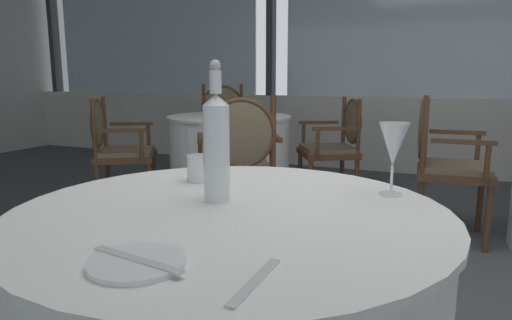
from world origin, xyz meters
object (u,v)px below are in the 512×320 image
(side_plate, at_px, (137,262))
(wine_glass, at_px, (394,145))
(dining_chair_0_1, at_px, (115,144))
(dining_chair_0_0, at_px, (223,125))
(water_bottle, at_px, (216,144))
(dining_chair_0_3, at_px, (337,141))
(dining_chair_1_2, at_px, (441,156))
(water_tumbler, at_px, (199,168))
(dining_chair_0_2, at_px, (240,158))

(side_plate, relative_size, wine_glass, 0.85)
(dining_chair_0_1, bearing_deg, dining_chair_0_0, 45.33)
(side_plate, distance_m, wine_glass, 0.77)
(water_bottle, height_order, wine_glass, water_bottle)
(dining_chair_0_3, bearing_deg, dining_chair_0_0, -45.34)
(dining_chair_0_3, bearing_deg, dining_chair_1_2, 111.59)
(side_plate, bearing_deg, dining_chair_0_3, 97.10)
(water_tumbler, height_order, dining_chair_0_1, dining_chair_0_1)
(side_plate, xyz_separation_m, dining_chair_0_3, (-0.41, 3.28, -0.23))
(water_tumbler, distance_m, dining_chair_0_0, 3.37)
(side_plate, xyz_separation_m, dining_chair_0_2, (-0.74, 1.98, -0.20))
(dining_chair_1_2, bearing_deg, water_bottle, -107.08)
(wine_glass, distance_m, dining_chair_1_2, 1.97)
(dining_chair_0_1, xyz_separation_m, dining_chair_1_2, (2.49, 0.29, 0.03))
(side_plate, bearing_deg, water_tumbler, 110.74)
(dining_chair_0_1, bearing_deg, dining_chair_0_2, -45.20)
(dining_chair_0_2, relative_size, dining_chair_0_3, 1.08)
(dining_chair_0_0, bearing_deg, water_bottle, -3.33)
(wine_glass, xyz_separation_m, dining_chair_0_2, (-1.09, 1.31, -0.33))
(wine_glass, height_order, dining_chair_0_1, wine_glass)
(dining_chair_0_0, bearing_deg, dining_chair_0_3, 44.66)
(dining_chair_0_0, height_order, dining_chair_0_1, dining_chair_0_0)
(wine_glass, bearing_deg, dining_chair_0_3, 106.25)
(water_bottle, height_order, dining_chair_0_2, water_bottle)
(wine_glass, relative_size, dining_chair_0_2, 0.21)
(wine_glass, bearing_deg, side_plate, -117.39)
(dining_chair_0_1, bearing_deg, water_bottle, -74.36)
(water_bottle, bearing_deg, wine_glass, 30.18)
(dining_chair_0_0, distance_m, dining_chair_0_1, 1.34)
(dining_chair_0_1, distance_m, dining_chair_1_2, 2.50)
(dining_chair_0_1, distance_m, dining_chair_0_3, 1.89)
(side_plate, distance_m, dining_chair_0_1, 3.10)
(water_bottle, height_order, dining_chair_0_3, water_bottle)
(dining_chair_0_1, height_order, dining_chair_1_2, dining_chair_1_2)
(water_bottle, height_order, dining_chair_0_1, water_bottle)
(water_tumbler, height_order, dining_chair_0_0, dining_chair_0_0)
(wine_glass, xyz_separation_m, water_tumbler, (-0.58, -0.07, -0.10))
(water_bottle, xyz_separation_m, dining_chair_0_2, (-0.67, 1.55, -0.34))
(water_tumbler, distance_m, dining_chair_1_2, 2.13)
(water_tumbler, xyz_separation_m, dining_chair_1_2, (0.68, 2.01, -0.24))
(water_bottle, height_order, water_tumbler, water_bottle)
(dining_chair_0_0, height_order, dining_chair_1_2, dining_chair_0_0)
(side_plate, bearing_deg, dining_chair_1_2, 80.21)
(dining_chair_0_3, relative_size, dining_chair_1_2, 0.95)
(water_bottle, relative_size, wine_glass, 1.82)
(dining_chair_0_0, relative_size, dining_chair_0_1, 1.10)
(dining_chair_0_3, bearing_deg, water_bottle, 66.33)
(side_plate, relative_size, dining_chair_0_1, 0.19)
(dining_chair_0_2, height_order, dining_chair_1_2, dining_chair_0_2)
(dining_chair_0_2, xyz_separation_m, dining_chair_1_2, (1.19, 0.63, -0.00))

